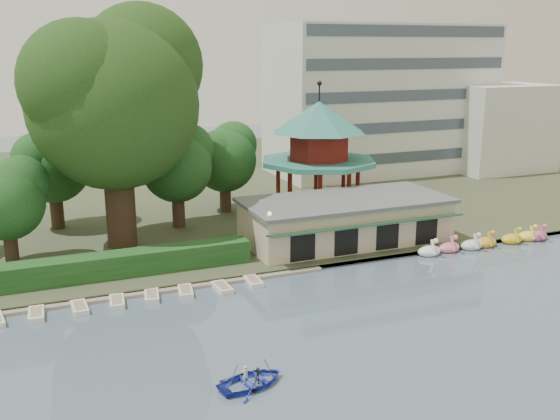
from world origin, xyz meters
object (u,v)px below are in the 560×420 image
rowboat_with_passengers (252,376)px  pavilion (318,146)px  dock (103,297)px  boathouse (345,219)px  big_tree (115,92)px

rowboat_with_passengers → pavilion: bearing=58.9°
dock → boathouse: 22.62m
big_tree → rowboat_with_passengers: big_tree is taller
big_tree → rowboat_with_passengers: 29.49m
dock → big_tree: size_ratio=1.63×
pavilion → rowboat_with_passengers: (-18.10, -29.98, -6.94)m
dock → pavilion: size_ratio=2.52×
big_tree → rowboat_with_passengers: size_ratio=3.53×
big_tree → rowboat_with_passengers: (2.71, -26.21, -13.24)m
pavilion → big_tree: big_tree is taller
pavilion → big_tree: bearing=-169.7°
boathouse → rowboat_with_passengers: size_ratio=3.14×
boathouse → big_tree: big_tree is taller
boathouse → rowboat_with_passengers: boathouse is taller
dock → pavilion: bearing=31.7°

